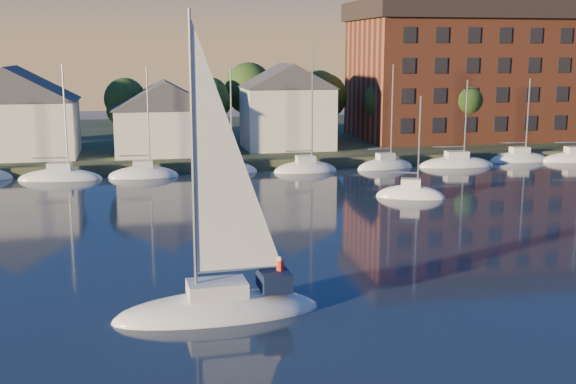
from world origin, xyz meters
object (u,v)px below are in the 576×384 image
object	(u,v)px
condo_block	(473,70)
drifting_sailboat_right	(410,197)
clubhouse_centre	(166,116)
hero_sailboat	(221,302)
clubhouse_east	(287,105)
clubhouse_west	(13,111)

from	to	relation	value
condo_block	drifting_sailboat_right	xyz separation A→B (m)	(-20.64, -31.77, -9.69)
clubhouse_centre	hero_sailboat	bearing A→B (deg)	-89.41
clubhouse_east	clubhouse_west	bearing A→B (deg)	-178.09
hero_sailboat	drifting_sailboat_right	bearing A→B (deg)	-130.88
drifting_sailboat_right	hero_sailboat	bearing A→B (deg)	-105.53
clubhouse_centre	clubhouse_east	size ratio (longest dim) A/B	1.10
clubhouse_centre	hero_sailboat	size ratio (longest dim) A/B	0.76
clubhouse_east	hero_sailboat	xyz separation A→B (m)	(-13.51, -49.93, -5.38)
clubhouse_east	drifting_sailboat_right	world-z (taller)	clubhouse_east
hero_sailboat	drifting_sailboat_right	size ratio (longest dim) A/B	1.57
clubhouse_centre	clubhouse_east	bearing A→B (deg)	8.13
clubhouse_west	clubhouse_east	distance (m)	30.02
clubhouse_west	hero_sailboat	size ratio (longest dim) A/B	0.90
clubhouse_centre	clubhouse_west	bearing A→B (deg)	176.42
clubhouse_centre	drifting_sailboat_right	world-z (taller)	clubhouse_centre
clubhouse_west	clubhouse_centre	xyz separation A→B (m)	(16.00, -1.00, -0.80)
condo_block	hero_sailboat	xyz separation A→B (m)	(-39.51, -55.88, -9.17)
clubhouse_west	drifting_sailboat_right	bearing A→B (deg)	-35.07
clubhouse_west	drifting_sailboat_right	size ratio (longest dim) A/B	1.41
drifting_sailboat_right	clubhouse_west	bearing A→B (deg)	167.44
clubhouse_west	drifting_sailboat_right	distance (m)	43.59
clubhouse_east	condo_block	bearing A→B (deg)	12.89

